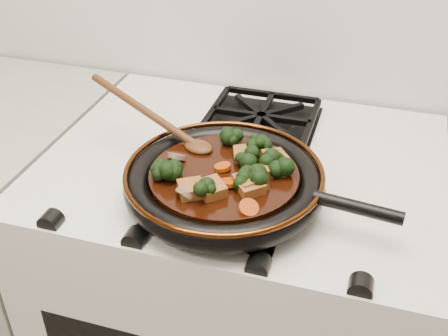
# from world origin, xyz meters

# --- Properties ---
(stove) EXTENTS (0.76, 0.60, 0.90)m
(stove) POSITION_xyz_m (0.00, 1.69, 0.45)
(stove) COLOR white
(stove) RESTS_ON ground
(burner_grate_front) EXTENTS (0.23, 0.23, 0.03)m
(burner_grate_front) POSITION_xyz_m (0.00, 1.55, 0.91)
(burner_grate_front) COLOR black
(burner_grate_front) RESTS_ON stove
(burner_grate_back) EXTENTS (0.23, 0.23, 0.03)m
(burner_grate_back) POSITION_xyz_m (0.00, 1.83, 0.91)
(burner_grate_back) COLOR black
(burner_grate_back) RESTS_ON stove
(skillet) EXTENTS (0.47, 0.34, 0.05)m
(skillet) POSITION_xyz_m (0.01, 1.55, 0.94)
(skillet) COLOR black
(skillet) RESTS_ON burner_grate_front
(braising_sauce) EXTENTS (0.25, 0.25, 0.02)m
(braising_sauce) POSITION_xyz_m (0.00, 1.55, 0.95)
(braising_sauce) COLOR black
(braising_sauce) RESTS_ON skillet
(tofu_cube_0) EXTENTS (0.05, 0.05, 0.02)m
(tofu_cube_0) POSITION_xyz_m (0.08, 1.58, 0.97)
(tofu_cube_0) COLOR brown
(tofu_cube_0) RESTS_ON braising_sauce
(tofu_cube_1) EXTENTS (0.05, 0.05, 0.03)m
(tofu_cube_1) POSITION_xyz_m (0.08, 1.61, 0.97)
(tofu_cube_1) COLOR brown
(tofu_cube_1) RESTS_ON braising_sauce
(tofu_cube_2) EXTENTS (0.06, 0.06, 0.03)m
(tofu_cube_2) POSITION_xyz_m (0.00, 1.49, 0.97)
(tofu_cube_2) COLOR brown
(tofu_cube_2) RESTS_ON braising_sauce
(tofu_cube_3) EXTENTS (0.05, 0.05, 0.03)m
(tofu_cube_3) POSITION_xyz_m (0.02, 1.61, 0.97)
(tofu_cube_3) COLOR brown
(tofu_cube_3) RESTS_ON braising_sauce
(tofu_cube_4) EXTENTS (0.06, 0.06, 0.03)m
(tofu_cube_4) POSITION_xyz_m (0.06, 1.52, 0.97)
(tofu_cube_4) COLOR brown
(tofu_cube_4) RESTS_ON braising_sauce
(tofu_cube_5) EXTENTS (0.06, 0.06, 0.02)m
(tofu_cube_5) POSITION_xyz_m (-0.03, 1.48, 0.97)
(tofu_cube_5) COLOR brown
(tofu_cube_5) RESTS_ON braising_sauce
(tofu_cube_6) EXTENTS (0.04, 0.04, 0.02)m
(tofu_cube_6) POSITION_xyz_m (0.05, 1.55, 0.97)
(tofu_cube_6) COLOR brown
(tofu_cube_6) RESTS_ON braising_sauce
(tofu_cube_7) EXTENTS (0.07, 0.06, 0.03)m
(tofu_cube_7) POSITION_xyz_m (0.06, 1.53, 0.97)
(tofu_cube_7) COLOR brown
(tofu_cube_7) RESTS_ON braising_sauce
(broccoli_floret_0) EXTENTS (0.09, 0.08, 0.06)m
(broccoli_floret_0) POSITION_xyz_m (0.06, 1.53, 0.97)
(broccoli_floret_0) COLOR black
(broccoli_floret_0) RESTS_ON braising_sauce
(broccoli_floret_1) EXTENTS (0.09, 0.08, 0.08)m
(broccoli_floret_1) POSITION_xyz_m (0.04, 1.63, 0.97)
(broccoli_floret_1) COLOR black
(broccoli_floret_1) RESTS_ON braising_sauce
(broccoli_floret_2) EXTENTS (0.07, 0.07, 0.06)m
(broccoli_floret_2) POSITION_xyz_m (0.04, 1.59, 0.97)
(broccoli_floret_2) COLOR black
(broccoli_floret_2) RESTS_ON braising_sauce
(broccoli_floret_3) EXTENTS (0.07, 0.07, 0.07)m
(broccoli_floret_3) POSITION_xyz_m (-0.09, 1.51, 0.97)
(broccoli_floret_3) COLOR black
(broccoli_floret_3) RESTS_ON braising_sauce
(broccoli_floret_4) EXTENTS (0.09, 0.08, 0.07)m
(broccoli_floret_4) POSITION_xyz_m (-0.01, 1.65, 0.97)
(broccoli_floret_4) COLOR black
(broccoli_floret_4) RESTS_ON braising_sauce
(broccoli_floret_5) EXTENTS (0.07, 0.08, 0.07)m
(broccoli_floret_5) POSITION_xyz_m (-0.08, 1.51, 0.97)
(broccoli_floret_5) COLOR black
(broccoli_floret_5) RESTS_ON braising_sauce
(broccoli_floret_6) EXTENTS (0.08, 0.08, 0.07)m
(broccoli_floret_6) POSITION_xyz_m (-0.01, 1.48, 0.97)
(broccoli_floret_6) COLOR black
(broccoli_floret_6) RESTS_ON braising_sauce
(broccoli_floret_7) EXTENTS (0.09, 0.08, 0.07)m
(broccoli_floret_7) POSITION_xyz_m (0.05, 1.53, 0.97)
(broccoli_floret_7) COLOR black
(broccoli_floret_7) RESTS_ON braising_sauce
(broccoli_floret_8) EXTENTS (0.09, 0.08, 0.06)m
(broccoli_floret_8) POSITION_xyz_m (0.08, 1.59, 0.97)
(broccoli_floret_8) COLOR black
(broccoli_floret_8) RESTS_ON braising_sauce
(broccoli_floret_9) EXTENTS (0.08, 0.08, 0.05)m
(broccoli_floret_9) POSITION_xyz_m (0.10, 1.57, 0.97)
(broccoli_floret_9) COLOR black
(broccoli_floret_9) RESTS_ON braising_sauce
(carrot_coin_0) EXTENTS (0.03, 0.03, 0.01)m
(carrot_coin_0) POSITION_xyz_m (0.05, 1.55, 0.96)
(carrot_coin_0) COLOR #A23104
(carrot_coin_0) RESTS_ON braising_sauce
(carrot_coin_1) EXTENTS (0.03, 0.03, 0.02)m
(carrot_coin_1) POSITION_xyz_m (0.02, 1.52, 0.96)
(carrot_coin_1) COLOR #A23104
(carrot_coin_1) RESTS_ON braising_sauce
(carrot_coin_2) EXTENTS (0.03, 0.03, 0.02)m
(carrot_coin_2) POSITION_xyz_m (-0.03, 1.48, 0.96)
(carrot_coin_2) COLOR #A23104
(carrot_coin_2) RESTS_ON braising_sauce
(carrot_coin_3) EXTENTS (0.03, 0.03, 0.01)m
(carrot_coin_3) POSITION_xyz_m (-0.00, 1.56, 0.96)
(carrot_coin_3) COLOR #A23104
(carrot_coin_3) RESTS_ON braising_sauce
(carrot_coin_4) EXTENTS (0.03, 0.03, 0.03)m
(carrot_coin_4) POSITION_xyz_m (0.07, 1.47, 0.96)
(carrot_coin_4) COLOR #A23104
(carrot_coin_4) RESTS_ON braising_sauce
(mushroom_slice_0) EXTENTS (0.04, 0.04, 0.02)m
(mushroom_slice_0) POSITION_xyz_m (-0.09, 1.57, 0.97)
(mushroom_slice_0) COLOR brown
(mushroom_slice_0) RESTS_ON braising_sauce
(mushroom_slice_1) EXTENTS (0.04, 0.04, 0.03)m
(mushroom_slice_1) POSITION_xyz_m (-0.03, 1.47, 0.97)
(mushroom_slice_1) COLOR brown
(mushroom_slice_1) RESTS_ON braising_sauce
(mushroom_slice_2) EXTENTS (0.04, 0.04, 0.03)m
(mushroom_slice_2) POSITION_xyz_m (-0.08, 1.52, 0.97)
(mushroom_slice_2) COLOR brown
(mushroom_slice_2) RESTS_ON braising_sauce
(wooden_spoon) EXTENTS (0.16, 0.08, 0.27)m
(wooden_spoon) POSITION_xyz_m (-0.13, 1.64, 0.98)
(wooden_spoon) COLOR #4F2910
(wooden_spoon) RESTS_ON braising_sauce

